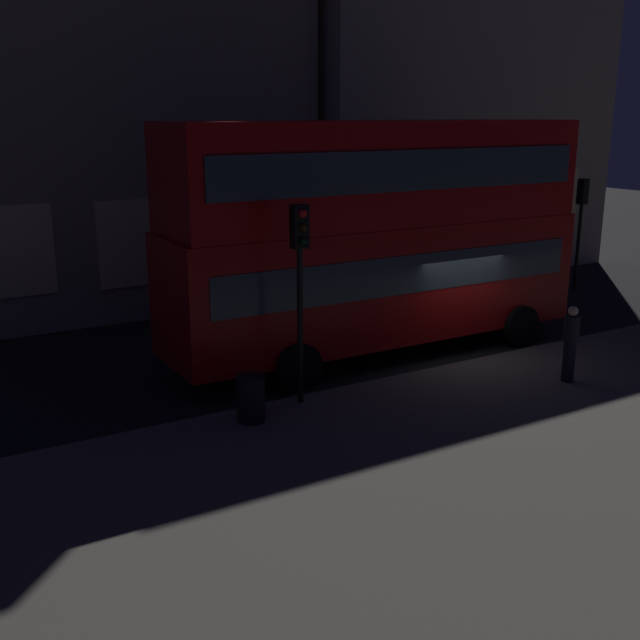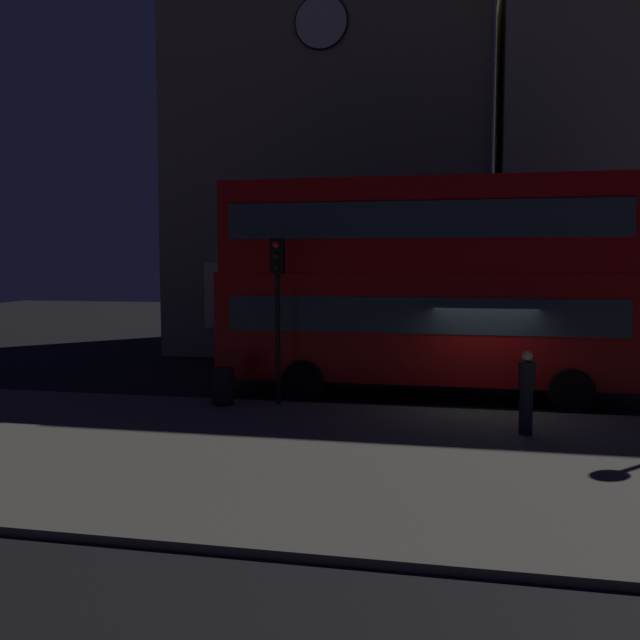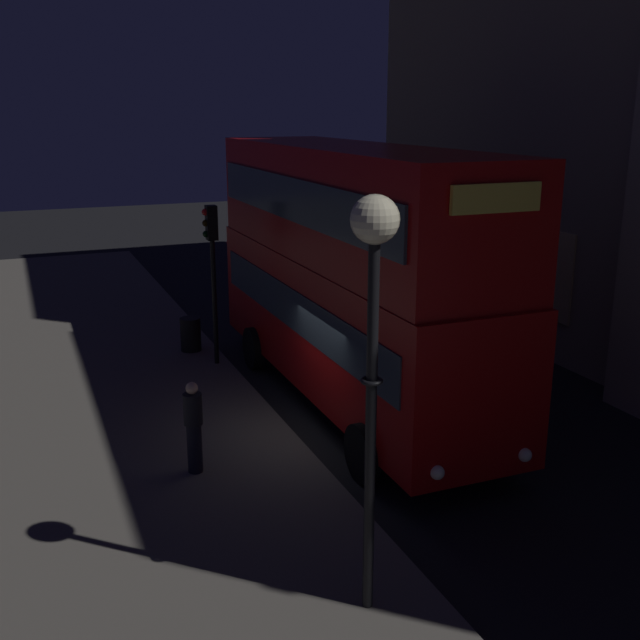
% 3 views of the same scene
% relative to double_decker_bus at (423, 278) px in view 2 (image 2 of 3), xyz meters
% --- Properties ---
extents(ground_plane, '(80.00, 80.00, 0.00)m').
position_rel_double_decker_bus_xyz_m(ground_plane, '(1.60, -1.31, -3.19)').
color(ground_plane, black).
extents(sidewalk_slab, '(44.00, 8.85, 0.12)m').
position_rel_double_decker_bus_xyz_m(sidewalk_slab, '(1.60, -6.27, -3.13)').
color(sidewalk_slab, '#5B564F').
rests_on(sidewalk_slab, ground).
extents(building_with_clock, '(12.21, 9.75, 17.14)m').
position_rel_double_decker_bus_xyz_m(building_with_clock, '(-4.19, 10.89, 5.38)').
color(building_with_clock, tan).
rests_on(building_with_clock, ground).
extents(double_decker_bus, '(10.88, 2.98, 5.74)m').
position_rel_double_decker_bus_xyz_m(double_decker_bus, '(0.00, 0.00, 0.00)').
color(double_decker_bus, '#9E0C0C').
rests_on(double_decker_bus, ground).
extents(traffic_light_near_kerb, '(0.33, 0.36, 4.07)m').
position_rel_double_decker_bus_xyz_m(traffic_light_near_kerb, '(-3.39, -2.20, -0.14)').
color(traffic_light_near_kerb, black).
rests_on(traffic_light_near_kerb, sidewalk_slab).
extents(pedestrian, '(0.34, 0.34, 1.72)m').
position_rel_double_decker_bus_xyz_m(pedestrian, '(2.36, -4.10, -2.18)').
color(pedestrian, black).
rests_on(pedestrian, sidewalk_slab).
extents(litter_bin, '(0.55, 0.55, 0.91)m').
position_rel_double_decker_bus_xyz_m(litter_bin, '(-4.69, -2.56, -2.61)').
color(litter_bin, black).
rests_on(litter_bin, sidewalk_slab).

